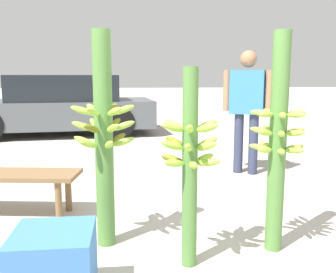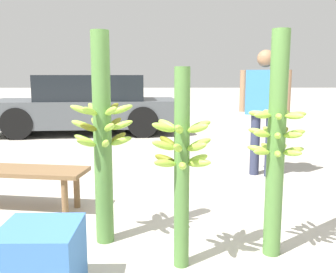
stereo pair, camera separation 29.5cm
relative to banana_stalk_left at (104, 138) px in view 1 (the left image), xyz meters
The scene contains 7 objects.
ground_plane 1.15m from the banana_stalk_left, 37.20° to the right, with size 80.00×80.00×0.00m, color #B2AA9E.
banana_stalk_left is the anchor object (origin of this frame).
banana_stalk_center 0.70m from the banana_stalk_left, 34.05° to the right, with size 0.41×0.42×1.34m.
banana_stalk_right 1.26m from the banana_stalk_left, 10.43° to the right, with size 0.39×0.40×1.59m.
vendor_person 2.61m from the banana_stalk_left, 48.40° to the left, with size 0.61×0.41×1.60m.
parked_car 5.87m from the banana_stalk_left, 102.51° to the left, with size 4.26×2.13×1.30m.
produce_crate 1.01m from the banana_stalk_left, 107.86° to the right, with size 0.44×0.44×0.44m.
Camera 1 is at (-0.47, -2.27, 1.28)m, focal length 40.00 mm.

